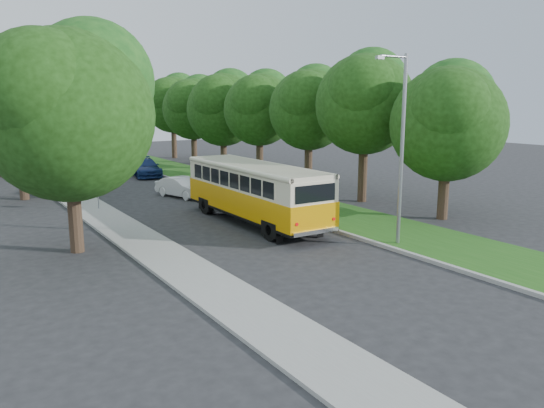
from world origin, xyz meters
TOP-DOWN VIEW (x-y plane):
  - ground at (0.00, 0.00)m, footprint 120.00×120.00m
  - curb at (3.60, 5.00)m, footprint 0.20×70.00m
  - grass_verge at (5.95, 5.00)m, footprint 4.50×70.00m
  - sidewalk at (-4.80, 5.00)m, footprint 2.20×70.00m
  - treeline at (3.15, 17.99)m, footprint 24.27×41.91m
  - lamppost_near at (4.21, -2.50)m, footprint 1.71×0.16m
  - lamppost_far at (-4.70, 16.00)m, footprint 1.71×0.16m
  - warning_sign at (-4.50, 11.98)m, footprint 0.56×0.10m
  - vintage_bus at (1.31, 4.45)m, footprint 2.79×10.39m
  - car_silver at (1.62, 8.50)m, footprint 2.69×4.13m
  - car_white at (1.20, 13.41)m, footprint 2.46×4.15m
  - car_blue at (2.48, 23.95)m, footprint 2.76×5.29m
  - car_grey at (1.36, 27.85)m, footprint 2.36×5.00m

SIDE VIEW (x-z plane):
  - ground at x=0.00m, z-range 0.00..0.00m
  - sidewalk at x=-4.80m, z-range 0.00..0.12m
  - grass_verge at x=5.95m, z-range 0.00..0.13m
  - curb at x=3.60m, z-range 0.00..0.15m
  - car_white at x=1.20m, z-range 0.00..1.29m
  - car_silver at x=1.62m, z-range 0.00..1.31m
  - car_grey at x=1.36m, z-range 0.00..1.38m
  - car_blue at x=2.48m, z-range 0.00..1.47m
  - vintage_bus at x=1.31m, z-range 0.00..3.08m
  - warning_sign at x=-4.50m, z-range 0.46..2.96m
  - lamppost_far at x=-4.70m, z-range 0.37..7.87m
  - lamppost_near at x=4.21m, z-range 0.37..8.37m
  - treeline at x=3.15m, z-range 1.20..10.66m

